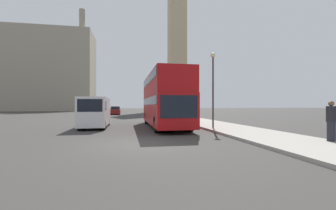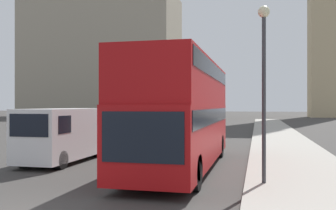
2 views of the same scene
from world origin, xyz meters
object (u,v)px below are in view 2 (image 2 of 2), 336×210
white_van (64,133)px  parked_sedan (185,121)px  street_lamp (264,65)px  red_double_decker_bus (182,109)px

white_van → parked_sedan: 26.62m
street_lamp → parked_sedan: bearing=105.4°
red_double_decker_bus → parked_sedan: bearing=100.7°
red_double_decker_bus → street_lamp: bearing=-42.0°
white_van → parked_sedan: white_van is taller
street_lamp → parked_sedan: street_lamp is taller
parked_sedan → street_lamp: bearing=-74.6°
white_van → parked_sedan: bearing=89.4°
white_van → red_double_decker_bus: bearing=-5.3°
red_double_decker_bus → street_lamp: size_ratio=1.96×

